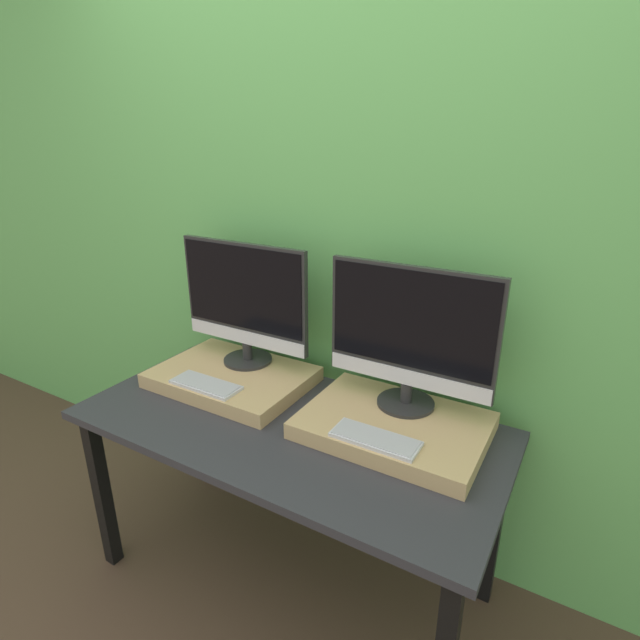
{
  "coord_description": "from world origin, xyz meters",
  "views": [
    {
      "loc": [
        0.85,
        -0.87,
        1.67
      ],
      "look_at": [
        0.0,
        0.58,
        1.02
      ],
      "focal_mm": 28.0,
      "sensor_mm": 36.0,
      "label": 1
    }
  ],
  "objects_px": {
    "keyboard_left": "(206,384)",
    "keyboard_right": "(375,439)",
    "monitor_right": "(410,334)",
    "monitor_left": "(244,300)"
  },
  "relations": [
    {
      "from": "keyboard_left",
      "to": "monitor_right",
      "type": "xyz_separation_m",
      "value": [
        0.69,
        0.25,
        0.26
      ]
    },
    {
      "from": "keyboard_right",
      "to": "monitor_left",
      "type": "bearing_deg",
      "value": 159.99
    },
    {
      "from": "monitor_left",
      "to": "keyboard_right",
      "type": "xyz_separation_m",
      "value": [
        0.69,
        -0.25,
        -0.26
      ]
    },
    {
      "from": "monitor_right",
      "to": "keyboard_left",
      "type": "bearing_deg",
      "value": -159.99
    },
    {
      "from": "keyboard_left",
      "to": "keyboard_right",
      "type": "bearing_deg",
      "value": 0.0
    },
    {
      "from": "keyboard_left",
      "to": "keyboard_right",
      "type": "distance_m",
      "value": 0.69
    },
    {
      "from": "keyboard_left",
      "to": "monitor_right",
      "type": "height_order",
      "value": "monitor_right"
    },
    {
      "from": "monitor_right",
      "to": "monitor_left",
      "type": "bearing_deg",
      "value": 180.0
    },
    {
      "from": "monitor_left",
      "to": "monitor_right",
      "type": "relative_size",
      "value": 1.0
    },
    {
      "from": "keyboard_left",
      "to": "keyboard_right",
      "type": "xyz_separation_m",
      "value": [
        0.69,
        0.0,
        0.0
      ]
    }
  ]
}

